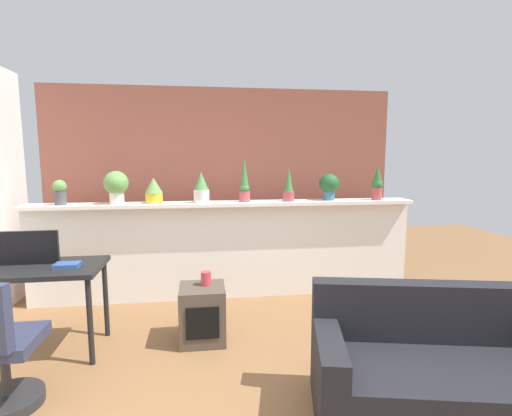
{
  "coord_description": "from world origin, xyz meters",
  "views": [
    {
      "loc": [
        -0.27,
        -2.35,
        1.65
      ],
      "look_at": [
        0.23,
        1.22,
        1.16
      ],
      "focal_mm": 26.73,
      "sensor_mm": 36.0,
      "label": 1
    }
  ],
  "objects_px": {
    "potted_plant_5": "(289,187)",
    "tv_monitor": "(26,248)",
    "potted_plant_1": "(116,185)",
    "desk": "(33,277)",
    "potted_plant_0": "(60,191)",
    "vase_on_shelf": "(206,278)",
    "potted_plant_2": "(154,190)",
    "potted_plant_6": "(329,185)",
    "potted_plant_3": "(201,188)",
    "book_on_desk": "(67,265)",
    "couch": "(440,376)",
    "side_cube_shelf": "(202,314)",
    "potted_plant_4": "(245,183)",
    "potted_plant_7": "(377,183)"
  },
  "relations": [
    {
      "from": "potted_plant_0",
      "to": "vase_on_shelf",
      "type": "xyz_separation_m",
      "value": [
        1.52,
        -0.97,
        -0.71
      ]
    },
    {
      "from": "potted_plant_1",
      "to": "potted_plant_2",
      "type": "distance_m",
      "value": 0.4
    },
    {
      "from": "book_on_desk",
      "to": "couch",
      "type": "xyz_separation_m",
      "value": [
        2.55,
        -1.15,
        -0.49
      ]
    },
    {
      "from": "potted_plant_3",
      "to": "tv_monitor",
      "type": "relative_size",
      "value": 0.67
    },
    {
      "from": "potted_plant_6",
      "to": "vase_on_shelf",
      "type": "relative_size",
      "value": 2.52
    },
    {
      "from": "potted_plant_6",
      "to": "book_on_desk",
      "type": "bearing_deg",
      "value": -156.24
    },
    {
      "from": "potted_plant_0",
      "to": "potted_plant_7",
      "type": "height_order",
      "value": "potted_plant_7"
    },
    {
      "from": "potted_plant_4",
      "to": "potted_plant_5",
      "type": "height_order",
      "value": "potted_plant_4"
    },
    {
      "from": "potted_plant_4",
      "to": "desk",
      "type": "height_order",
      "value": "potted_plant_4"
    },
    {
      "from": "potted_plant_0",
      "to": "potted_plant_3",
      "type": "bearing_deg",
      "value": -0.46
    },
    {
      "from": "tv_monitor",
      "to": "side_cube_shelf",
      "type": "height_order",
      "value": "tv_monitor"
    },
    {
      "from": "potted_plant_3",
      "to": "potted_plant_7",
      "type": "distance_m",
      "value": 2.08
    },
    {
      "from": "potted_plant_5",
      "to": "potted_plant_7",
      "type": "distance_m",
      "value": 1.08
    },
    {
      "from": "potted_plant_7",
      "to": "book_on_desk",
      "type": "height_order",
      "value": "potted_plant_7"
    },
    {
      "from": "couch",
      "to": "vase_on_shelf",
      "type": "bearing_deg",
      "value": 138.08
    },
    {
      "from": "potted_plant_2",
      "to": "couch",
      "type": "xyz_separation_m",
      "value": [
        1.98,
        -2.27,
        -0.99
      ]
    },
    {
      "from": "potted_plant_1",
      "to": "potted_plant_6",
      "type": "distance_m",
      "value": 2.41
    },
    {
      "from": "potted_plant_7",
      "to": "side_cube_shelf",
      "type": "relative_size",
      "value": 0.83
    },
    {
      "from": "vase_on_shelf",
      "to": "potted_plant_2",
      "type": "bearing_deg",
      "value": 119.15
    },
    {
      "from": "potted_plant_2",
      "to": "potted_plant_3",
      "type": "relative_size",
      "value": 0.82
    },
    {
      "from": "vase_on_shelf",
      "to": "potted_plant_5",
      "type": "bearing_deg",
      "value": 44.77
    },
    {
      "from": "potted_plant_2",
      "to": "side_cube_shelf",
      "type": "distance_m",
      "value": 1.54
    },
    {
      "from": "potted_plant_0",
      "to": "potted_plant_6",
      "type": "distance_m",
      "value": 2.99
    },
    {
      "from": "potted_plant_1",
      "to": "potted_plant_4",
      "type": "xyz_separation_m",
      "value": [
        1.4,
        0.02,
        0.01
      ]
    },
    {
      "from": "potted_plant_7",
      "to": "couch",
      "type": "distance_m",
      "value": 2.55
    },
    {
      "from": "potted_plant_2",
      "to": "potted_plant_0",
      "type": "bearing_deg",
      "value": -178.98
    },
    {
      "from": "potted_plant_5",
      "to": "tv_monitor",
      "type": "relative_size",
      "value": 0.75
    },
    {
      "from": "book_on_desk",
      "to": "side_cube_shelf",
      "type": "bearing_deg",
      "value": 4.62
    },
    {
      "from": "potted_plant_0",
      "to": "potted_plant_4",
      "type": "height_order",
      "value": "potted_plant_4"
    },
    {
      "from": "potted_plant_3",
      "to": "potted_plant_7",
      "type": "xyz_separation_m",
      "value": [
        2.08,
        0.0,
        0.03
      ]
    },
    {
      "from": "potted_plant_7",
      "to": "couch",
      "type": "height_order",
      "value": "potted_plant_7"
    },
    {
      "from": "desk",
      "to": "vase_on_shelf",
      "type": "bearing_deg",
      "value": 2.94
    },
    {
      "from": "potted_plant_2",
      "to": "side_cube_shelf",
      "type": "relative_size",
      "value": 0.57
    },
    {
      "from": "potted_plant_2",
      "to": "tv_monitor",
      "type": "bearing_deg",
      "value": -133.67
    },
    {
      "from": "desk",
      "to": "potted_plant_2",
      "type": "bearing_deg",
      "value": 50.8
    },
    {
      "from": "potted_plant_2",
      "to": "book_on_desk",
      "type": "bearing_deg",
      "value": -116.91
    },
    {
      "from": "potted_plant_7",
      "to": "tv_monitor",
      "type": "height_order",
      "value": "potted_plant_7"
    },
    {
      "from": "potted_plant_3",
      "to": "desk",
      "type": "relative_size",
      "value": 0.31
    },
    {
      "from": "potted_plant_5",
      "to": "couch",
      "type": "relative_size",
      "value": 0.23
    },
    {
      "from": "desk",
      "to": "tv_monitor",
      "type": "bearing_deg",
      "value": 131.47
    },
    {
      "from": "potted_plant_0",
      "to": "potted_plant_1",
      "type": "bearing_deg",
      "value": 0.53
    },
    {
      "from": "potted_plant_5",
      "to": "tv_monitor",
      "type": "height_order",
      "value": "potted_plant_5"
    },
    {
      "from": "potted_plant_1",
      "to": "desk",
      "type": "xyz_separation_m",
      "value": [
        -0.47,
        -1.05,
        -0.67
      ]
    },
    {
      "from": "potted_plant_2",
      "to": "potted_plant_3",
      "type": "height_order",
      "value": "potted_plant_3"
    },
    {
      "from": "potted_plant_7",
      "to": "potted_plant_0",
      "type": "bearing_deg",
      "value": 179.86
    },
    {
      "from": "potted_plant_0",
      "to": "potted_plant_1",
      "type": "xyz_separation_m",
      "value": [
        0.58,
        0.01,
        0.06
      ]
    },
    {
      "from": "potted_plant_0",
      "to": "potted_plant_5",
      "type": "distance_m",
      "value": 2.49
    },
    {
      "from": "potted_plant_2",
      "to": "side_cube_shelf",
      "type": "height_order",
      "value": "potted_plant_2"
    },
    {
      "from": "potted_plant_3",
      "to": "potted_plant_5",
      "type": "relative_size",
      "value": 0.89
    },
    {
      "from": "potted_plant_6",
      "to": "tv_monitor",
      "type": "xyz_separation_m",
      "value": [
        -2.95,
        -1.0,
        -0.42
      ]
    }
  ]
}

